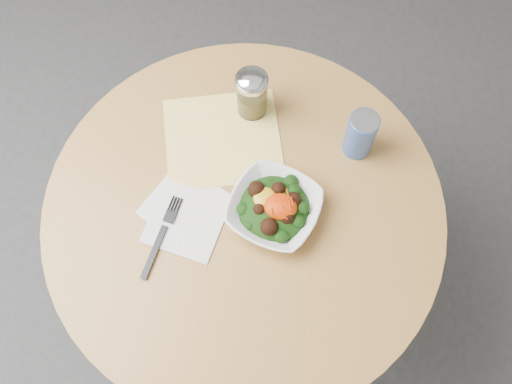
# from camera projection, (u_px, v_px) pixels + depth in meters

# --- Properties ---
(ground) EXTENTS (6.00, 6.00, 0.00)m
(ground) POSITION_uv_depth(u_px,v_px,m) (248.00, 288.00, 1.96)
(ground) COLOR #313133
(ground) RESTS_ON ground
(table) EXTENTS (0.90, 0.90, 0.75)m
(table) POSITION_uv_depth(u_px,v_px,m) (245.00, 236.00, 1.45)
(table) COLOR black
(table) RESTS_ON ground
(cloth_napkin) EXTENTS (0.32, 0.30, 0.00)m
(cloth_napkin) POSITION_uv_depth(u_px,v_px,m) (223.00, 139.00, 1.34)
(cloth_napkin) COLOR yellow
(cloth_napkin) RESTS_ON table
(paper_napkins) EXTENTS (0.22, 0.24, 0.00)m
(paper_napkins) POSITION_uv_depth(u_px,v_px,m) (186.00, 213.00, 1.26)
(paper_napkins) COLOR silver
(paper_napkins) RESTS_ON table
(salad_bowl) EXTENTS (0.25, 0.25, 0.07)m
(salad_bowl) POSITION_uv_depth(u_px,v_px,m) (274.00, 208.00, 1.24)
(salad_bowl) COLOR white
(salad_bowl) RESTS_ON table
(fork) EXTENTS (0.06, 0.20, 0.00)m
(fork) POSITION_uv_depth(u_px,v_px,m) (162.00, 234.00, 1.24)
(fork) COLOR black
(fork) RESTS_ON table
(spice_shaker) EXTENTS (0.08, 0.08, 0.14)m
(spice_shaker) POSITION_uv_depth(u_px,v_px,m) (252.00, 93.00, 1.31)
(spice_shaker) COLOR silver
(spice_shaker) RESTS_ON table
(beverage_can) EXTENTS (0.07, 0.07, 0.13)m
(beverage_can) POSITION_uv_depth(u_px,v_px,m) (360.00, 134.00, 1.27)
(beverage_can) COLOR #0D3796
(beverage_can) RESTS_ON table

